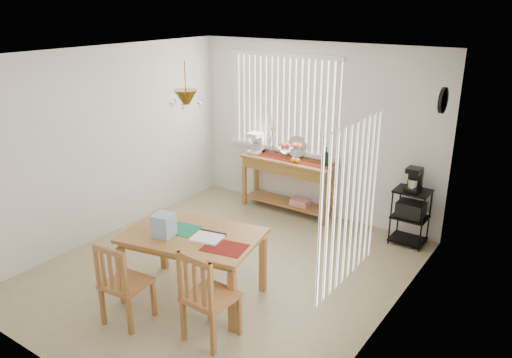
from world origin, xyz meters
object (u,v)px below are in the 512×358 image
Objects in this scene: cart_items at (414,179)px; chair_left at (123,284)px; sideboard at (288,173)px; wire_cart at (411,212)px; dining_table at (193,241)px; chair_right at (208,297)px.

cart_items is 0.35× the size of chair_left.
sideboard reaches higher than wire_cart.
chair_right is (0.62, -0.51, -0.21)m from dining_table.
wire_cart reaches higher than dining_table.
sideboard is 1.95m from cart_items.
chair_left is at bearing -117.82° from wire_cart.
sideboard is 2.69m from dining_table.
wire_cart is at bearing 73.82° from chair_right.
cart_items is at bearing -0.26° from sideboard.
wire_cart is at bearing -0.51° from sideboard.
cart_items is at bearing 59.95° from dining_table.
cart_items is 3.07m from dining_table.
cart_items reaches higher than chair_right.
chair_left reaches higher than dining_table.
dining_table is at bearing -120.05° from cart_items.
chair_left is 0.92m from chair_right.
wire_cart is 3.85m from chair_left.
chair_right reaches higher than chair_left.
sideboard is 0.95× the size of dining_table.
sideboard reaches higher than dining_table.
cart_items is (0.00, 0.01, 0.46)m from wire_cart.
chair_right is (-0.91, -3.16, -0.45)m from cart_items.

